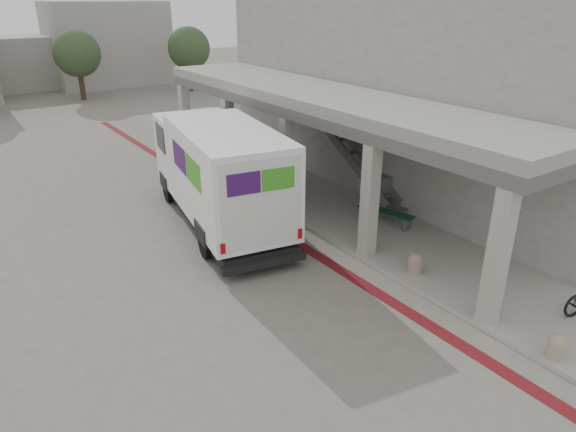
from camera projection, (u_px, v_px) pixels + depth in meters
ground at (319, 286)px, 13.28m from camera, size 120.00×120.00×0.00m
bike_lane_stripe at (304, 247)px, 15.31m from camera, size 0.35×40.00×0.01m
sidewalk at (424, 244)px, 15.36m from camera, size 4.40×28.00×0.12m
transit_building at (392, 99)px, 18.91m from camera, size 7.60×17.00×7.00m
tree_mid at (77, 54)px, 35.67m from camera, size 3.20×3.20×4.80m
tree_right at (189, 49)px, 39.12m from camera, size 3.20×3.20×4.80m
fedex_truck at (218, 171)px, 16.24m from camera, size 3.74×8.20×3.37m
bench at (385, 215)px, 16.49m from camera, size 0.90×1.92×0.44m
bollard_near at (557, 346)px, 10.38m from camera, size 0.36×0.36×0.55m
bollard_far at (415, 263)px, 13.58m from camera, size 0.38×0.38×0.57m
utility_cabinet at (381, 191)px, 17.85m from camera, size 0.53×0.69×1.10m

